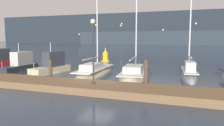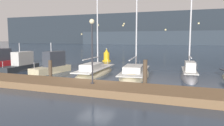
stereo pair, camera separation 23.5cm
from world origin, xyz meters
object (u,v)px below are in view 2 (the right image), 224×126
object	(u,v)px
sailboat_berth_5	(95,73)
channel_buoy	(107,56)
motorboat_berth_4	(52,69)
sailboat_berth_6	(135,75)
dock_lamppost	(92,41)
sailboat_berth_7	(189,77)
motorboat_berth_3	(20,67)

from	to	relation	value
sailboat_berth_5	channel_buoy	xyz separation A→B (m)	(-3.33, 11.17, 0.59)
motorboat_berth_4	channel_buoy	distance (m)	11.92
sailboat_berth_6	channel_buoy	distance (m)	12.86
sailboat_berth_5	dock_lamppost	world-z (taller)	sailboat_berth_5
sailboat_berth_7	dock_lamppost	xyz separation A→B (m)	(-5.77, -6.66, 3.04)
sailboat_berth_5	channel_buoy	size ratio (longest dim) A/B	5.79
channel_buoy	sailboat_berth_5	bearing A→B (deg)	-73.39
motorboat_berth_4	sailboat_berth_6	bearing A→B (deg)	8.08
channel_buoy	sailboat_berth_6	bearing A→B (deg)	-56.57
motorboat_berth_4	sailboat_berth_7	bearing A→B (deg)	6.58
sailboat_berth_5	motorboat_berth_4	bearing A→B (deg)	-170.78
dock_lamppost	sailboat_berth_7	bearing A→B (deg)	49.10
motorboat_berth_3	motorboat_berth_4	bearing A→B (deg)	-1.72
sailboat_berth_5	sailboat_berth_6	xyz separation A→B (m)	(3.75, 0.44, -0.03)
motorboat_berth_4	sailboat_berth_7	distance (m)	12.77
motorboat_berth_3	motorboat_berth_4	distance (m)	4.02
dock_lamppost	motorboat_berth_4	bearing A→B (deg)	143.04
sailboat_berth_7	sailboat_berth_5	bearing A→B (deg)	-174.81
sailboat_berth_5	channel_buoy	distance (m)	11.67
motorboat_berth_4	sailboat_berth_7	xyz separation A→B (m)	(12.69, 1.46, -0.24)
motorboat_berth_4	dock_lamppost	size ratio (longest dim) A/B	1.21
sailboat_berth_6	dock_lamppost	size ratio (longest dim) A/B	2.79
motorboat_berth_3	sailboat_berth_5	distance (m)	8.38
motorboat_berth_4	dock_lamppost	world-z (taller)	dock_lamppost
motorboat_berth_3	sailboat_berth_5	world-z (taller)	sailboat_berth_5
motorboat_berth_3	dock_lamppost	world-z (taller)	dock_lamppost
sailboat_berth_5	sailboat_berth_7	xyz separation A→B (m)	(8.34, 0.76, 0.03)
sailboat_berth_5	sailboat_berth_7	bearing A→B (deg)	5.19
motorboat_berth_3	sailboat_berth_6	world-z (taller)	sailboat_berth_6
motorboat_berth_3	sailboat_berth_5	bearing A→B (deg)	4.00
channel_buoy	dock_lamppost	size ratio (longest dim) A/B	0.47
motorboat_berth_3	channel_buoy	size ratio (longest dim) A/B	2.74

